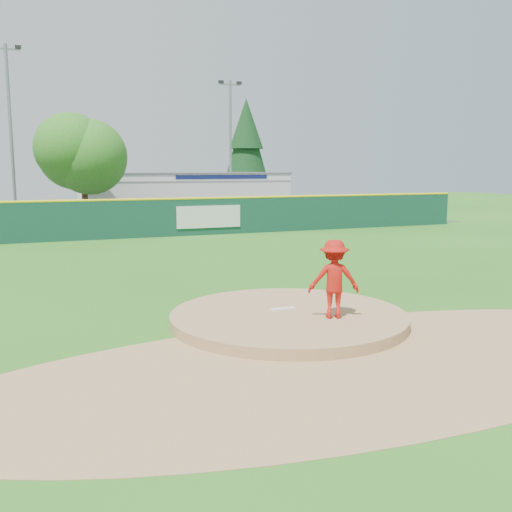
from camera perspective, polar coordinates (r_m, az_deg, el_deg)
name	(u,v)px	position (r m, az deg, el deg)	size (l,w,h in m)	color
ground	(288,323)	(13.40, 3.26, -6.70)	(120.00, 120.00, 0.00)	#286B19
pitchers_mound	(288,323)	(13.40, 3.26, -6.70)	(5.50, 5.50, 0.50)	#9E774C
pitching_rubber	(283,309)	(13.60, 2.73, -5.30)	(0.60, 0.15, 0.04)	white
infield_dirt_arc	(358,363)	(10.89, 10.19, -10.46)	(15.40, 15.40, 0.01)	#9E774C
parking_lot	(114,223)	(39.21, -14.00, 3.23)	(44.00, 16.00, 0.02)	#38383A
pitcher	(334,279)	(12.81, 7.79, -2.29)	(1.14, 0.65, 1.76)	#B6170F
van	(226,216)	(34.46, -3.00, 4.05)	(2.53, 5.49, 1.53)	white
pool_building_grp	(182,194)	(45.20, -7.43, 6.20)	(15.20, 8.20, 3.31)	silver
fence_banners	(91,221)	(29.84, -16.21, 3.42)	(16.05, 0.04, 1.20)	#5B130D
outfield_fence	(139,217)	(30.27, -11.58, 3.83)	(40.00, 0.14, 2.07)	#123B2E
deciduous_tree	(83,153)	(36.84, -16.93, 9.86)	(5.60, 5.60, 7.36)	#382314
conifer_tree	(246,147)	(51.19, -0.97, 10.89)	(4.40, 4.40, 9.50)	#382314
light_pole_left	(11,128)	(38.73, -23.34, 11.67)	(1.75, 0.25, 11.00)	gray
light_pole_right	(230,142)	(43.24, -2.57, 11.30)	(1.75, 0.25, 10.00)	gray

